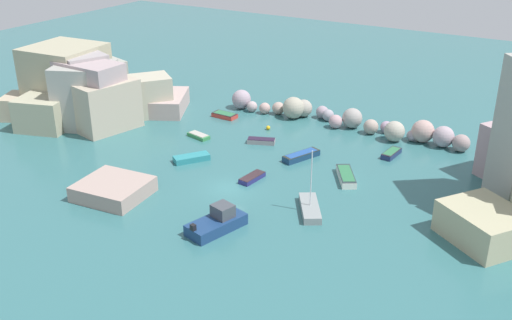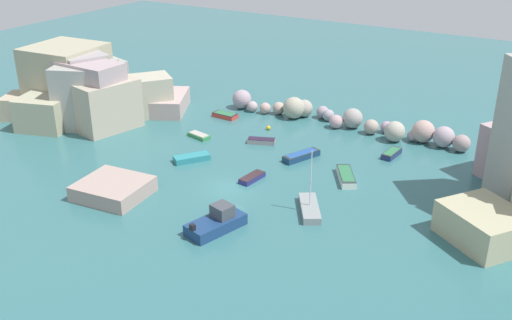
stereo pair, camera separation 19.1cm
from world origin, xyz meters
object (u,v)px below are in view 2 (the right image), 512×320
channel_buoy (268,128)px  moored_boat_3 (225,115)px  moored_boat_0 (105,181)px  moored_boat_8 (261,141)px  stone_dock (113,189)px  moored_boat_9 (252,178)px  moored_boat_10 (392,154)px  moored_boat_4 (192,158)px  moored_boat_7 (346,176)px  moored_boat_5 (301,156)px  moored_boat_2 (310,208)px  moored_boat_6 (199,136)px  moored_boat_1 (217,222)px

channel_buoy → moored_boat_3: bearing=172.1°
moored_boat_0 → moored_boat_8: 18.49m
stone_dock → moored_boat_9: bearing=45.6°
moored_boat_8 → moored_boat_9: (3.98, -8.60, -0.04)m
moored_boat_8 → moored_boat_10: moored_boat_10 is taller
moored_boat_4 → moored_boat_9: moored_boat_4 is taller
moored_boat_10 → moored_boat_7: bearing=-8.6°
stone_dock → moored_boat_8: stone_dock is taller
stone_dock → moored_boat_5: 20.07m
moored_boat_4 → moored_boat_10: bearing=-20.6°
moored_boat_0 → moored_boat_5: size_ratio=0.82×
moored_boat_3 → moored_boat_4: bearing=-68.8°
channel_buoy → moored_boat_3: size_ratio=0.16×
moored_boat_2 → moored_boat_3: bearing=-161.7°
stone_dock → moored_boat_10: size_ratio=1.96×
moored_boat_4 → moored_boat_6: size_ratio=1.29×
moored_boat_0 → moored_boat_4: moored_boat_0 is taller
moored_boat_4 → moored_boat_9: 7.92m
moored_boat_10 → moored_boat_0: bearing=-41.0°
moored_boat_9 → moored_boat_2: bearing=76.0°
moored_boat_0 → moored_boat_1: (14.27, -1.50, 0.36)m
moored_boat_2 → moored_boat_8: bearing=-166.5°
moored_boat_5 → moored_boat_7: 6.50m
moored_boat_0 → moored_boat_7: moored_boat_7 is taller
moored_boat_7 → moored_boat_6: bearing=53.6°
moored_boat_3 → moored_boat_8: size_ratio=0.97×
moored_boat_1 → moored_boat_4: moored_boat_1 is taller
moored_boat_0 → moored_boat_6: size_ratio=1.24×
moored_boat_0 → moored_boat_10: moored_boat_0 is taller
moored_boat_3 → moored_boat_10: size_ratio=1.02×
stone_dock → moored_boat_5: stone_dock is taller
moored_boat_9 → moored_boat_3: bearing=-131.6°
channel_buoy → moored_boat_4: (-2.48, -12.03, 0.06)m
stone_dock → moored_boat_2: bearing=21.4°
moored_boat_4 → moored_boat_10: (17.76, 12.05, -0.00)m
moored_boat_4 → moored_boat_9: size_ratio=1.24×
moored_boat_4 → moored_boat_5: size_ratio=0.85×
moored_boat_2 → moored_boat_9: moored_boat_2 is taller
channel_buoy → moored_boat_8: moored_boat_8 is taller
moored_boat_9 → moored_boat_1: bearing=20.3°
channel_buoy → moored_boat_6: (-5.73, -6.28, -0.03)m
moored_boat_9 → moored_boat_0: bearing=-49.4°
moored_boat_6 → moored_boat_10: bearing=29.6°
moored_boat_2 → moored_boat_10: (2.14, 15.57, -0.05)m
moored_boat_1 → moored_boat_2: (5.35, 6.74, -0.33)m
channel_buoy → moored_boat_8: (1.43, -4.09, 0.03)m
moored_boat_0 → moored_boat_9: moored_boat_0 is taller
moored_boat_5 → moored_boat_9: size_ratio=1.45×
moored_boat_0 → moored_boat_2: (19.62, 5.24, 0.02)m
moored_boat_3 → moored_boat_2: bearing=-37.0°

